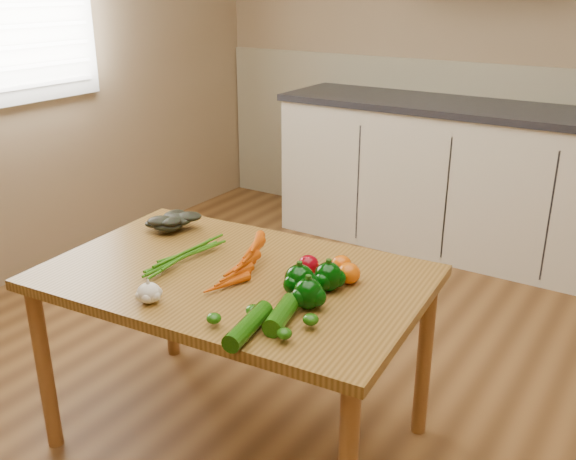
# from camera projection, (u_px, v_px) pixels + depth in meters

# --- Properties ---
(room) EXTENTS (4.04, 5.04, 2.64)m
(room) POSITION_uv_depth(u_px,v_px,m) (300.00, 92.00, 1.95)
(room) COLOR brown
(room) RESTS_ON ground
(counter_run) EXTENTS (2.84, 0.64, 1.14)m
(counter_run) POSITION_uv_depth(u_px,v_px,m) (514.00, 186.00, 3.71)
(counter_run) COLOR beige
(counter_run) RESTS_ON ground
(table) EXTENTS (1.30, 0.89, 0.66)m
(table) POSITION_uv_depth(u_px,v_px,m) (235.00, 293.00, 2.14)
(table) COLOR olive
(table) RESTS_ON ground
(carrot_bunch) EXTENTS (0.24, 0.19, 0.06)m
(carrot_bunch) POSITION_uv_depth(u_px,v_px,m) (225.00, 262.00, 2.12)
(carrot_bunch) COLOR #D24E04
(carrot_bunch) RESTS_ON table
(leafy_greens) EXTENTS (0.18, 0.16, 0.09)m
(leafy_greens) POSITION_uv_depth(u_px,v_px,m) (171.00, 219.00, 2.46)
(leafy_greens) COLOR black
(leafy_greens) RESTS_ON table
(garlic_bulb) EXTENTS (0.07, 0.07, 0.06)m
(garlic_bulb) POSITION_uv_depth(u_px,v_px,m) (149.00, 293.00, 1.91)
(garlic_bulb) COLOR white
(garlic_bulb) RESTS_ON table
(pepper_a) EXTENTS (0.10, 0.10, 0.10)m
(pepper_a) POSITION_uv_depth(u_px,v_px,m) (299.00, 280.00, 1.95)
(pepper_a) COLOR #023003
(pepper_a) RESTS_ON table
(pepper_b) EXTENTS (0.09, 0.09, 0.09)m
(pepper_b) POSITION_uv_depth(u_px,v_px,m) (328.00, 277.00, 1.98)
(pepper_b) COLOR #023003
(pepper_b) RESTS_ON table
(pepper_c) EXTENTS (0.09, 0.09, 0.09)m
(pepper_c) POSITION_uv_depth(u_px,v_px,m) (308.00, 294.00, 1.87)
(pepper_c) COLOR #023003
(pepper_c) RESTS_ON table
(tomato_a) EXTENTS (0.07, 0.07, 0.06)m
(tomato_a) POSITION_uv_depth(u_px,v_px,m) (308.00, 265.00, 2.10)
(tomato_a) COLOR maroon
(tomato_a) RESTS_ON table
(tomato_b) EXTENTS (0.07, 0.07, 0.06)m
(tomato_b) POSITION_uv_depth(u_px,v_px,m) (341.00, 264.00, 2.10)
(tomato_b) COLOR #CF5205
(tomato_b) RESTS_ON table
(tomato_c) EXTENTS (0.07, 0.07, 0.07)m
(tomato_c) POSITION_uv_depth(u_px,v_px,m) (349.00, 273.00, 2.03)
(tomato_c) COLOR #CF5205
(tomato_c) RESTS_ON table
(zucchini_a) EXTENTS (0.10, 0.18, 0.06)m
(zucchini_a) POSITION_uv_depth(u_px,v_px,m) (282.00, 315.00, 1.79)
(zucchini_a) COLOR #134707
(zucchini_a) RESTS_ON table
(zucchini_b) EXTENTS (0.09, 0.22, 0.05)m
(zucchini_b) POSITION_uv_depth(u_px,v_px,m) (248.00, 326.00, 1.74)
(zucchini_b) COLOR #134707
(zucchini_b) RESTS_ON table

